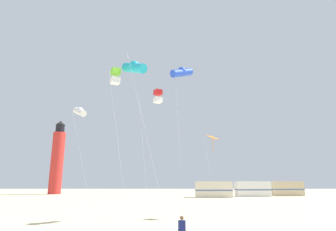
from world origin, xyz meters
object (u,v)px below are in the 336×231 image
(rv_van_cream, at_px, (214,189))
(rv_van_white, at_px, (253,189))
(rv_van_tan, at_px, (286,189))
(kite_diamond_orange, at_px, (213,140))
(kite_tube_cyan, at_px, (134,67))
(kite_box_lime, at_px, (115,76))
(kite_flyer_standing, at_px, (182,227))
(lighthouse_distant, at_px, (57,159))
(kite_tube_blue, at_px, (182,72))
(kite_tube_white, at_px, (80,112))
(kite_box_scarlet, at_px, (158,97))

(rv_van_cream, xyz_separation_m, rv_van_white, (7.91, 2.91, 0.00))
(rv_van_tan, bearing_deg, kite_diamond_orange, -124.82)
(kite_tube_cyan, xyz_separation_m, kite_diamond_orange, (6.36, 5.23, -4.55))
(kite_box_lime, distance_m, rv_van_tan, 47.47)
(kite_flyer_standing, distance_m, lighthouse_distant, 56.53)
(kite_tube_blue, relative_size, kite_tube_white, 1.20)
(kite_tube_cyan, relative_size, kite_tube_blue, 0.88)
(rv_van_tan, bearing_deg, kite_tube_white, -144.38)
(kite_box_scarlet, xyz_separation_m, lighthouse_distant, (-24.67, 41.44, -2.13))
(kite_box_lime, bearing_deg, rv_van_white, 60.52)
(kite_diamond_orange, height_order, rv_van_cream, kite_diamond_orange)
(kite_box_lime, bearing_deg, rv_van_tan, 54.13)
(kite_flyer_standing, xyz_separation_m, kite_tube_cyan, (-3.14, 3.98, 10.28))
(kite_tube_white, bearing_deg, rv_van_white, 44.08)
(rv_van_white, bearing_deg, kite_flyer_standing, -116.15)
(kite_tube_white, distance_m, rv_van_white, 36.95)
(kite_box_scarlet, bearing_deg, kite_flyer_standing, -79.13)
(kite_tube_white, relative_size, kite_diamond_orange, 1.62)
(kite_tube_cyan, xyz_separation_m, rv_van_cream, (10.65, 32.65, -9.51))
(kite_box_scarlet, height_order, kite_box_lime, kite_box_lime)
(kite_box_scarlet, height_order, rv_van_white, kite_box_scarlet)
(kite_tube_white, xyz_separation_m, rv_van_tan, (33.14, 27.45, -8.87))
(kite_tube_blue, height_order, lighthouse_distant, lighthouse_distant)
(kite_tube_white, xyz_separation_m, rv_van_cream, (17.86, 22.05, -8.87))
(kite_box_lime, bearing_deg, lighthouse_distant, 115.60)
(kite_box_scarlet, bearing_deg, kite_tube_blue, 18.62)
(kite_tube_blue, xyz_separation_m, kite_tube_white, (-10.92, 5.76, -2.24))
(kite_tube_cyan, bearing_deg, rv_van_cream, 71.94)
(kite_diamond_orange, xyz_separation_m, rv_van_white, (12.20, 30.34, -4.96))
(lighthouse_distant, bearing_deg, kite_diamond_orange, -53.87)
(kite_diamond_orange, relative_size, rv_van_tan, 1.03)
(kite_flyer_standing, height_order, rv_van_white, rv_van_white)
(rv_van_white, bearing_deg, lighthouse_distant, 161.65)
(kite_tube_cyan, relative_size, lighthouse_distant, 0.69)
(kite_box_scarlet, distance_m, rv_van_tan, 42.63)
(kite_tube_cyan, distance_m, lighthouse_distant, 51.18)
(rv_van_cream, bearing_deg, rv_van_tan, 19.71)
(kite_diamond_orange, bearing_deg, kite_tube_cyan, -140.59)
(kite_tube_blue, height_order, kite_diamond_orange, kite_tube_blue)
(kite_flyer_standing, xyz_separation_m, kite_tube_blue, (0.57, 8.84, 11.89))
(kite_box_scarlet, relative_size, lighthouse_distant, 0.63)
(rv_van_white, bearing_deg, kite_tube_cyan, -122.40)
(kite_tube_white, bearing_deg, kite_box_lime, -60.60)
(kite_flyer_standing, xyz_separation_m, kite_box_scarlet, (-1.56, 8.12, 9.36))
(rv_van_white, height_order, rv_van_tan, same)
(kite_tube_blue, bearing_deg, lighthouse_distant, 123.35)
(kite_tube_cyan, bearing_deg, kite_tube_blue, 52.61)
(kite_flyer_standing, xyz_separation_m, kite_tube_white, (-10.35, 14.59, 9.64))
(kite_box_lime, distance_m, rv_van_cream, 35.67)
(kite_diamond_orange, bearing_deg, rv_van_white, 68.09)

